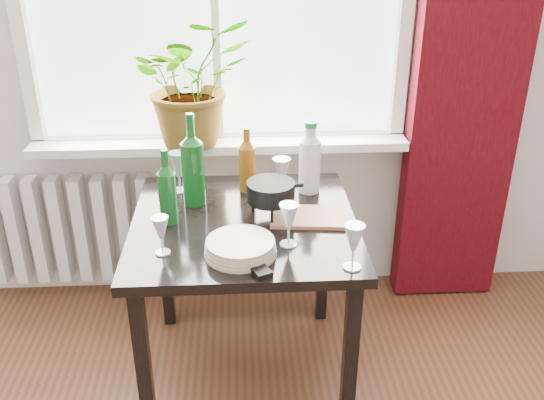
{
  "coord_description": "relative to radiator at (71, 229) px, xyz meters",
  "views": [
    {
      "loc": [
        0.09,
        -0.48,
        1.83
      ],
      "look_at": [
        0.21,
        1.55,
        0.82
      ],
      "focal_mm": 40.0,
      "sensor_mm": 36.0,
      "label": 1
    }
  ],
  "objects": [
    {
      "name": "windowsill",
      "position": [
        0.75,
        -0.03,
        0.44
      ],
      "size": [
        1.72,
        0.2,
        0.04
      ],
      "color": "white",
      "rests_on": "ground"
    },
    {
      "name": "curtain",
      "position": [
        1.87,
        -0.06,
        0.92
      ],
      "size": [
        0.5,
        0.12,
        2.56
      ],
      "color": "#33040A",
      "rests_on": "ground"
    },
    {
      "name": "radiator",
      "position": [
        0.0,
        0.0,
        0.0
      ],
      "size": [
        0.8,
        0.1,
        0.55
      ],
      "color": "white",
      "rests_on": "ground"
    },
    {
      "name": "table",
      "position": [
        0.85,
        -0.63,
        0.27
      ],
      "size": [
        0.85,
        0.85,
        0.74
      ],
      "color": "black",
      "rests_on": "ground"
    },
    {
      "name": "potted_plant",
      "position": [
        0.64,
        -0.07,
        0.75
      ],
      "size": [
        0.62,
        0.58,
        0.56
      ],
      "primitive_type": "imported",
      "rotation": [
        0.0,
        0.0,
        0.33
      ],
      "color": "#477D21",
      "rests_on": "windowsill"
    },
    {
      "name": "wine_bottle_left",
      "position": [
        0.57,
        -0.63,
        0.51
      ],
      "size": [
        0.08,
        0.08,
        0.29
      ],
      "primitive_type": null,
      "rotation": [
        0.0,
        0.0,
        0.27
      ],
      "color": "#0D4717",
      "rests_on": "table"
    },
    {
      "name": "wine_bottle_right",
      "position": [
        0.66,
        -0.47,
        0.55
      ],
      "size": [
        0.11,
        0.11,
        0.38
      ],
      "primitive_type": null,
      "rotation": [
        0.0,
        0.0,
        -0.23
      ],
      "color": "#0D4616",
      "rests_on": "table"
    },
    {
      "name": "bottle_amber",
      "position": [
        0.87,
        -0.36,
        0.5
      ],
      "size": [
        0.09,
        0.09,
        0.28
      ],
      "primitive_type": null,
      "rotation": [
        0.0,
        0.0,
        -0.36
      ],
      "color": "brown",
      "rests_on": "table"
    },
    {
      "name": "cleaning_bottle",
      "position": [
        1.13,
        -0.38,
        0.52
      ],
      "size": [
        0.11,
        0.11,
        0.31
      ],
      "primitive_type": null,
      "rotation": [
        0.0,
        0.0,
        0.35
      ],
      "color": "silver",
      "rests_on": "table"
    },
    {
      "name": "wineglass_front_right",
      "position": [
        1.0,
        -0.82,
        0.44
      ],
      "size": [
        0.07,
        0.07,
        0.16
      ],
      "primitive_type": null,
      "rotation": [
        0.0,
        0.0,
        0.03
      ],
      "color": "silver",
      "rests_on": "table"
    },
    {
      "name": "wineglass_far_right",
      "position": [
        1.2,
        -0.98,
        0.44
      ],
      "size": [
        0.08,
        0.08,
        0.17
      ],
      "primitive_type": null,
      "rotation": [
        0.0,
        0.0,
        0.09
      ],
      "color": "silver",
      "rests_on": "table"
    },
    {
      "name": "wineglass_back_center",
      "position": [
        1.01,
        -0.43,
        0.45
      ],
      "size": [
        0.09,
        0.09,
        0.17
      ],
      "primitive_type": null,
      "rotation": [
        0.0,
        0.0,
        0.22
      ],
      "color": "silver",
      "rests_on": "table"
    },
    {
      "name": "wineglass_back_left",
      "position": [
        0.59,
        -0.35,
        0.45
      ],
      "size": [
        0.09,
        0.09,
        0.18
      ],
      "primitive_type": null,
      "rotation": [
        0.0,
        0.0,
        -0.17
      ],
      "color": "#AFB4BC",
      "rests_on": "table"
    },
    {
      "name": "wineglass_front_left",
      "position": [
        0.57,
        -0.86,
        0.43
      ],
      "size": [
        0.06,
        0.06,
        0.14
      ],
      "primitive_type": null,
      "rotation": [
        0.0,
        0.0,
        0.02
      ],
      "color": "silver",
      "rests_on": "table"
    },
    {
      "name": "plate_stack",
      "position": [
        0.83,
        -0.88,
        0.39
      ],
      "size": [
        0.32,
        0.32,
        0.05
      ],
      "primitive_type": "cylinder",
      "rotation": [
        0.0,
        0.0,
        0.36
      ],
      "color": "beige",
      "rests_on": "table"
    },
    {
      "name": "fondue_pot",
      "position": [
        0.95,
        -0.6,
        0.43
      ],
      "size": [
        0.24,
        0.22,
        0.14
      ],
      "primitive_type": null,
      "rotation": [
        0.0,
        0.0,
        0.21
      ],
      "color": "black",
      "rests_on": "table"
    },
    {
      "name": "tv_remote",
      "position": [
        0.88,
        -0.96,
        0.37
      ],
      "size": [
        0.13,
        0.19,
        0.02
      ],
      "primitive_type": "cube",
      "rotation": [
        0.0,
        0.0,
        0.45
      ],
      "color": "black",
      "rests_on": "table"
    },
    {
      "name": "cutting_board",
      "position": [
        1.09,
        -0.63,
        0.37
      ],
      "size": [
        0.3,
        0.21,
        0.02
      ],
      "primitive_type": "cube",
      "rotation": [
        0.0,
        0.0,
        -0.1
      ],
      "color": "#A9684C",
      "rests_on": "table"
    }
  ]
}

